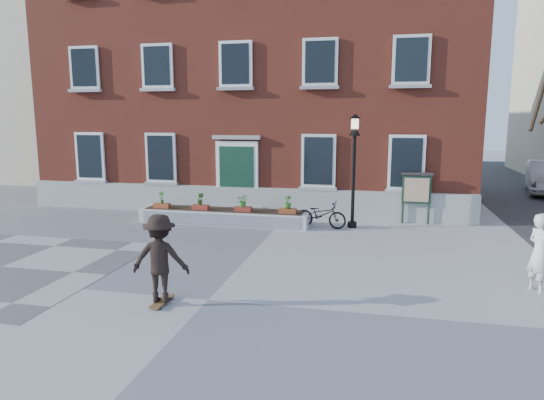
% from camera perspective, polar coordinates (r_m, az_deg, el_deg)
% --- Properties ---
extents(ground, '(100.00, 100.00, 0.00)m').
position_cam_1_polar(ground, '(10.59, -7.51, -11.57)').
color(ground, gray).
rests_on(ground, ground).
extents(checker_patch, '(6.00, 6.00, 0.01)m').
position_cam_1_polar(checker_patch, '(14.45, -29.18, -6.88)').
color(checker_patch, '#515153').
rests_on(checker_patch, ground).
extents(distant_building, '(10.00, 12.00, 13.00)m').
position_cam_1_polar(distant_building, '(36.36, -24.32, 13.14)').
color(distant_building, beige).
rests_on(distant_building, ground).
extents(bicycle, '(1.86, 0.87, 0.94)m').
position_cam_1_polar(bicycle, '(16.99, 5.77, -1.70)').
color(bicycle, black).
rests_on(bicycle, ground).
extents(bystander, '(0.65, 0.76, 1.77)m').
position_cam_1_polar(bystander, '(12.22, 28.98, -5.47)').
color(bystander, silver).
rests_on(bystander, ground).
extents(brick_building, '(18.40, 10.85, 12.60)m').
position_cam_1_polar(brick_building, '(23.98, -0.68, 15.68)').
color(brick_building, '#983B29').
rests_on(brick_building, ground).
extents(planter_assembly, '(6.20, 1.12, 1.15)m').
position_cam_1_polar(planter_assembly, '(17.66, -5.65, -1.81)').
color(planter_assembly, silver).
rests_on(planter_assembly, ground).
extents(lamp_post, '(0.40, 0.40, 3.93)m').
position_cam_1_polar(lamp_post, '(16.91, 9.63, 5.24)').
color(lamp_post, black).
rests_on(lamp_post, ground).
extents(notice_board, '(1.10, 0.16, 1.87)m').
position_cam_1_polar(notice_board, '(18.14, 16.63, 1.20)').
color(notice_board, '#183020').
rests_on(notice_board, ground).
extents(skateboarder, '(1.27, 0.84, 1.90)m').
position_cam_1_polar(skateboarder, '(10.22, -13.01, -6.71)').
color(skateboarder, brown).
rests_on(skateboarder, ground).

